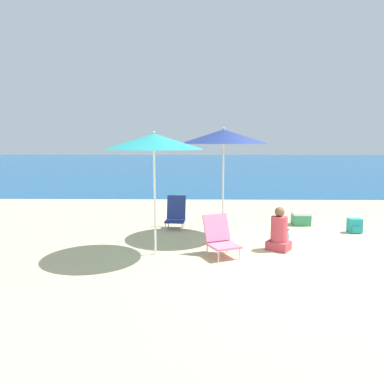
# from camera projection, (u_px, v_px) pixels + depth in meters

# --- Properties ---
(ground_plane) EXTENTS (60.00, 60.00, 0.00)m
(ground_plane) POSITION_uv_depth(u_px,v_px,m) (329.00, 262.00, 6.06)
(ground_plane) COLOR #D1BA89
(sea_water) EXTENTS (60.00, 40.00, 0.01)m
(sea_water) POSITION_uv_depth(u_px,v_px,m) (224.00, 163.00, 32.21)
(sea_water) COLOR navy
(sea_water) RESTS_ON ground
(beach_umbrella_navy) EXTENTS (1.75, 1.75, 2.21)m
(beach_umbrella_navy) POSITION_uv_depth(u_px,v_px,m) (224.00, 137.00, 7.43)
(beach_umbrella_navy) COLOR white
(beach_umbrella_navy) RESTS_ON ground
(beach_umbrella_teal) EXTENTS (1.65, 1.65, 2.10)m
(beach_umbrella_teal) POSITION_uv_depth(u_px,v_px,m) (154.00, 142.00, 6.17)
(beach_umbrella_teal) COLOR white
(beach_umbrella_teal) RESTS_ON ground
(beach_chair_pink) EXTENTS (0.67, 0.74, 0.68)m
(beach_chair_pink) POSITION_uv_depth(u_px,v_px,m) (220.00, 237.00, 6.36)
(beach_chair_pink) COLOR silver
(beach_chair_pink) RESTS_ON ground
(beach_chair_navy) EXTENTS (0.46, 0.53, 0.71)m
(beach_chair_navy) POSITION_uv_depth(u_px,v_px,m) (176.00, 213.00, 8.39)
(beach_chair_navy) COLOR silver
(beach_chair_navy) RESTS_ON ground
(person_seated_near) EXTENTS (0.50, 0.48, 0.78)m
(person_seated_near) POSITION_uv_depth(u_px,v_px,m) (279.00, 233.00, 6.67)
(person_seated_near) COLOR #BF3F4C
(person_seated_near) RESTS_ON ground
(backpack_teal) EXTENTS (0.27, 0.24, 0.31)m
(backpack_teal) POSITION_uv_depth(u_px,v_px,m) (355.00, 226.00, 7.94)
(backpack_teal) COLOR teal
(backpack_teal) RESTS_ON ground
(water_bottle) EXTENTS (0.07, 0.07, 0.28)m
(water_bottle) POSITION_uv_depth(u_px,v_px,m) (288.00, 238.00, 7.14)
(water_bottle) COLOR #8CCCEA
(water_bottle) RESTS_ON ground
(cooler_box) EXTENTS (0.40, 0.36, 0.30)m
(cooler_box) POSITION_uv_depth(u_px,v_px,m) (301.00, 218.00, 8.70)
(cooler_box) COLOR #338C59
(cooler_box) RESTS_ON ground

